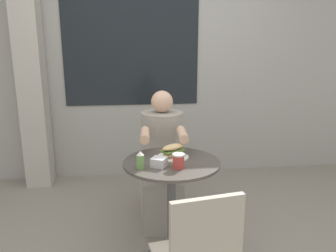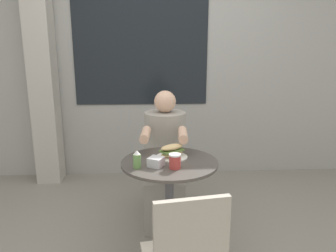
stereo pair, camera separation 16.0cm
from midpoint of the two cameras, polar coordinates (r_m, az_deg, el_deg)
storefront_wall at (r=3.81m, az=-4.13°, el=12.08°), size 8.00×0.09×2.80m
lattice_pillar at (r=3.78m, az=-23.85°, el=7.89°), size 0.26×0.26×2.40m
cafe_table at (r=2.31m, az=-1.42°, el=-11.00°), size 0.66×0.66×0.75m
diner_chair at (r=3.12m, az=-2.97°, el=-4.74°), size 0.40×0.40×0.87m
seated_diner at (r=2.80m, az=-2.63°, el=-7.39°), size 0.38×0.64×1.16m
sandwich_on_plate at (r=2.30m, az=-1.14°, el=-4.55°), size 0.22×0.22×0.09m
drink_cup at (r=2.10m, az=-0.36°, el=-6.13°), size 0.08×0.08×0.10m
napkin_box at (r=2.13m, az=-3.73°, el=-6.32°), size 0.12×0.12×0.06m
condiment_bottle at (r=2.10m, az=-7.03°, el=-5.95°), size 0.05×0.05×0.12m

